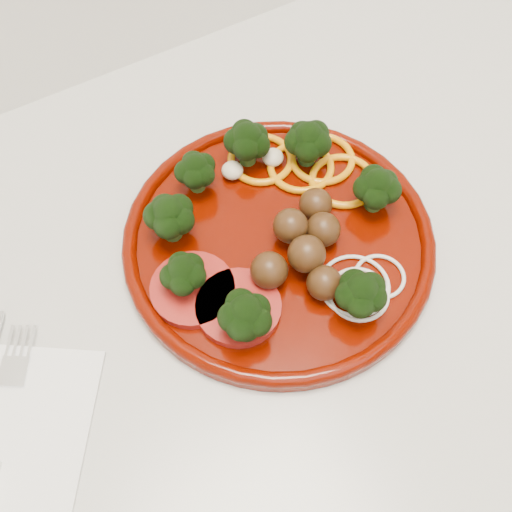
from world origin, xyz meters
TOP-DOWN VIEW (x-y plane):
  - counter at (0.00, 1.70)m, footprint 2.40×0.60m
  - plate at (0.28, 1.71)m, footprint 0.29×0.29m

SIDE VIEW (x-z plane):
  - counter at x=0.00m, z-range 0.00..0.90m
  - plate at x=0.28m, z-range 0.89..0.95m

